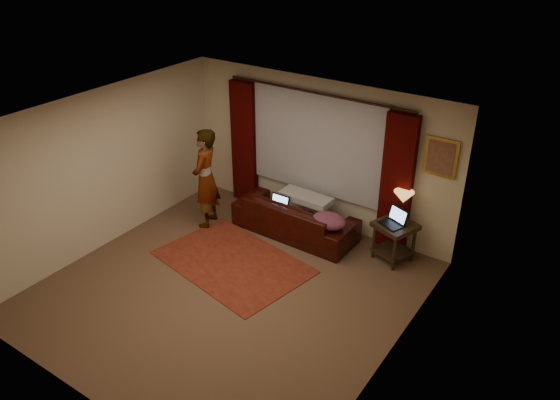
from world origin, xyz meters
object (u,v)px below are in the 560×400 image
object	(u,v)px
laptop_sofa	(276,205)
laptop_table	(392,217)
sofa	(295,211)
end_table	(394,241)
tiffany_lamp	(403,206)
person	(206,178)

from	to	relation	value
laptop_sofa	laptop_table	world-z (taller)	laptop_table
sofa	laptop_sofa	distance (m)	0.35
end_table	tiffany_lamp	size ratio (longest dim) A/B	1.30
sofa	end_table	size ratio (longest dim) A/B	3.28
person	end_table	bearing A→B (deg)	85.22
sofa	laptop_sofa	bearing A→B (deg)	36.28
laptop_sofa	end_table	size ratio (longest dim) A/B	0.57
end_table	person	xyz separation A→B (m)	(-3.18, -0.80, 0.56)
tiffany_lamp	laptop_table	xyz separation A→B (m)	(-0.07, -0.22, -0.12)
laptop_table	laptop_sofa	bearing A→B (deg)	-148.15
tiffany_lamp	laptop_table	world-z (taller)	tiffany_lamp
end_table	laptop_sofa	bearing A→B (deg)	-168.85
sofa	end_table	xyz separation A→B (m)	(1.72, 0.21, -0.11)
laptop_sofa	laptop_table	distance (m)	1.98
laptop_sofa	person	distance (m)	1.30
laptop_sofa	laptop_table	size ratio (longest dim) A/B	0.97
sofa	laptop_sofa	size ratio (longest dim) A/B	5.74
laptop_sofa	tiffany_lamp	bearing A→B (deg)	14.34
tiffany_lamp	person	bearing A→B (deg)	-163.50
laptop_table	person	bearing A→B (deg)	-144.43
tiffany_lamp	laptop_table	bearing A→B (deg)	-107.04
person	laptop_table	bearing A→B (deg)	84.22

